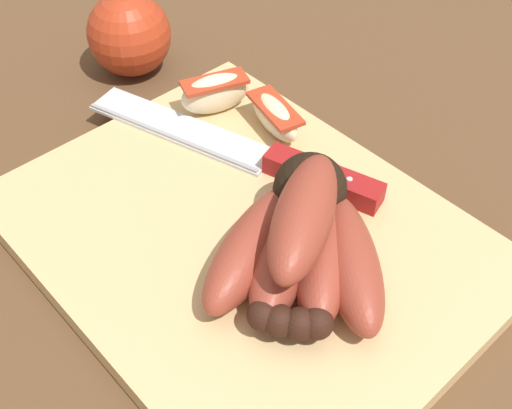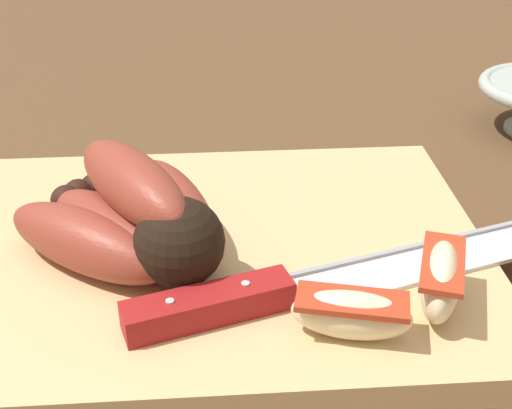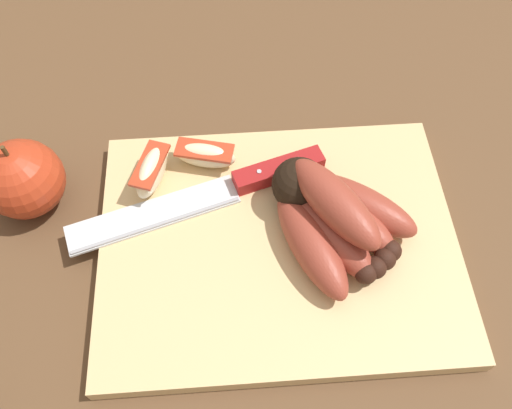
% 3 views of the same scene
% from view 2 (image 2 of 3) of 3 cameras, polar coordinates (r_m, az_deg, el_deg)
% --- Properties ---
extents(ground_plane, '(6.00, 6.00, 0.00)m').
position_cam_2_polar(ground_plane, '(0.47, -5.23, -6.19)').
color(ground_plane, brown).
extents(cutting_board, '(0.36, 0.28, 0.02)m').
position_cam_2_polar(cutting_board, '(0.48, -3.10, -4.16)').
color(cutting_board, tan).
rests_on(cutting_board, ground_plane).
extents(banana_bunch, '(0.16, 0.16, 0.07)m').
position_cam_2_polar(banana_bunch, '(0.45, -9.76, -1.12)').
color(banana_bunch, black).
rests_on(banana_bunch, cutting_board).
extents(chefs_knife, '(0.28, 0.11, 0.02)m').
position_cam_2_polar(chefs_knife, '(0.42, 2.48, -7.00)').
color(chefs_knife, silver).
rests_on(chefs_knife, cutting_board).
extents(apple_wedge_near, '(0.04, 0.07, 0.04)m').
position_cam_2_polar(apple_wedge_near, '(0.42, 14.89, -5.96)').
color(apple_wedge_near, beige).
rests_on(apple_wedge_near, cutting_board).
extents(apple_wedge_middle, '(0.07, 0.04, 0.03)m').
position_cam_2_polar(apple_wedge_middle, '(0.39, 7.82, -8.86)').
color(apple_wedge_middle, beige).
rests_on(apple_wedge_middle, cutting_board).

